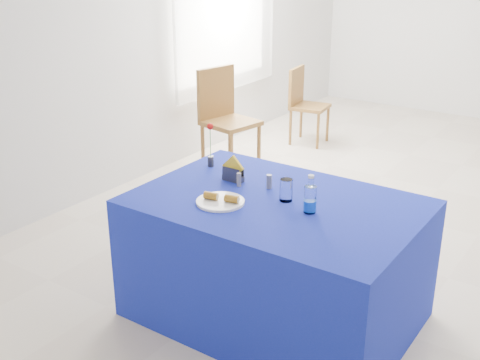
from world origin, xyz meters
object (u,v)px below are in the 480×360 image
chair_win_a (224,113)px  chair_win_b (304,100)px  plate (220,202)px  water_bottle (310,200)px  blue_table (275,260)px

chair_win_a → chair_win_b: 1.26m
plate → chair_win_b: chair_win_b is taller
chair_win_a → chair_win_b: chair_win_a is taller
water_bottle → chair_win_a: chair_win_a is taller
plate → blue_table: plate is taller
blue_table → chair_win_b: bearing=116.1°
water_bottle → chair_win_a: bearing=135.6°
chair_win_a → chair_win_b: (0.20, 1.24, -0.10)m
plate → chair_win_b: size_ratio=0.32×
plate → blue_table: size_ratio=0.17×
chair_win_a → chair_win_b: size_ratio=1.20×
plate → chair_win_b: (-1.29, 3.33, -0.28)m
plate → chair_win_a: chair_win_a is taller
blue_table → chair_win_b: (-1.53, 3.12, 0.11)m
blue_table → chair_win_b: chair_win_b is taller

